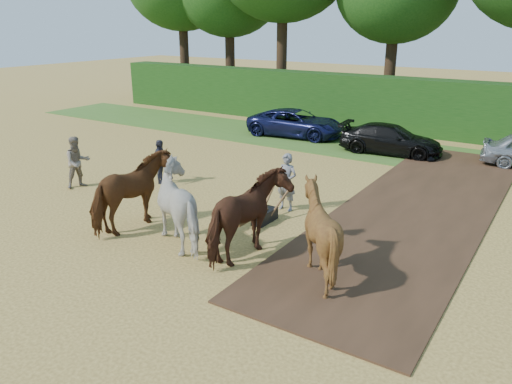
{
  "coord_description": "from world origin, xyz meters",
  "views": [
    {
      "loc": [
        5.4,
        -9.03,
        5.93
      ],
      "look_at": [
        -1.76,
        2.02,
        1.4
      ],
      "focal_mm": 35.0,
      "sensor_mm": 36.0,
      "label": 1
    }
  ],
  "objects": [
    {
      "name": "plough_team",
      "position": [
        -2.2,
        0.89,
        1.13
      ],
      "size": [
        7.45,
        5.45,
        2.28
      ],
      "color": "brown",
      "rests_on": "ground"
    },
    {
      "name": "hedgerow",
      "position": [
        0.0,
        18.5,
        1.5
      ],
      "size": [
        46.0,
        1.6,
        3.0
      ],
      "primitive_type": "cube",
      "color": "#14380F",
      "rests_on": "ground"
    },
    {
      "name": "spectator_near",
      "position": [
        -9.85,
        2.33,
        0.97
      ],
      "size": [
        1.0,
        1.13,
        1.93
      ],
      "primitive_type": "imported",
      "rotation": [
        0.0,
        0.0,
        1.24
      ],
      "color": "gray",
      "rests_on": "ground"
    },
    {
      "name": "earth_strip",
      "position": [
        1.5,
        7.0,
        0.03
      ],
      "size": [
        4.5,
        17.0,
        0.05
      ],
      "primitive_type": "cube",
      "color": "#472D1C",
      "rests_on": "ground"
    },
    {
      "name": "ground",
      "position": [
        0.0,
        0.0,
        0.0
      ],
      "size": [
        120.0,
        120.0,
        0.0
      ],
      "primitive_type": "plane",
      "color": "gold",
      "rests_on": "ground"
    },
    {
      "name": "grass_verge",
      "position": [
        0.0,
        14.0,
        0.01
      ],
      "size": [
        50.0,
        5.0,
        0.03
      ],
      "primitive_type": "cube",
      "color": "#38601E",
      "rests_on": "ground"
    },
    {
      "name": "parked_cars",
      "position": [
        3.25,
        14.06,
        0.7
      ],
      "size": [
        27.46,
        3.47,
        1.46
      ],
      "color": "#161A46",
      "rests_on": "ground"
    },
    {
      "name": "spectator_far",
      "position": [
        -7.61,
        4.34,
        0.85
      ],
      "size": [
        0.77,
        1.08,
        1.7
      ],
      "primitive_type": "imported",
      "rotation": [
        0.0,
        0.0,
        1.97
      ],
      "color": "#262733",
      "rests_on": "ground"
    }
  ]
}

